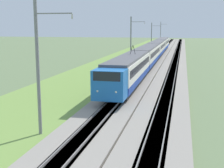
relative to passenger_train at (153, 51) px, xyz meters
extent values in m
cube|color=gray|center=(-5.32, 0.00, -2.12)|extent=(240.00, 4.40, 0.30)
cube|color=gray|center=(-5.32, -4.54, -2.12)|extent=(240.00, 4.40, 0.30)
cube|color=#4C4238|center=(-5.32, 0.00, -2.12)|extent=(240.00, 1.57, 0.30)
cube|color=gray|center=(-5.32, 0.53, -1.90)|extent=(240.00, 0.07, 0.15)
cube|color=gray|center=(-5.32, -0.53, -1.90)|extent=(240.00, 0.07, 0.15)
cube|color=#4C4238|center=(-5.32, -4.54, -2.12)|extent=(240.00, 1.57, 0.30)
cube|color=gray|center=(-5.32, -4.01, -1.90)|extent=(240.00, 0.07, 0.15)
cube|color=gray|center=(-5.32, -5.08, -1.90)|extent=(240.00, 0.07, 0.15)
cube|color=olive|center=(-5.32, 6.09, -2.21)|extent=(240.00, 11.97, 0.12)
cube|color=blue|center=(-39.21, 0.00, 0.00)|extent=(2.26, 2.76, 2.54)
cube|color=black|center=(-39.55, 0.00, 0.85)|extent=(1.62, 2.30, 0.76)
sphere|color=#F2EAC6|center=(-40.29, 0.79, -0.41)|extent=(0.20, 0.20, 0.20)
sphere|color=#F2EAC6|center=(-40.29, -0.79, -0.41)|extent=(0.20, 0.20, 0.20)
cube|color=navy|center=(-29.43, 0.00, -0.92)|extent=(17.32, 2.87, 0.71)
cube|color=silver|center=(-29.43, 0.00, 0.36)|extent=(17.32, 2.87, 1.83)
cube|color=black|center=(-29.43, 0.00, 0.50)|extent=(15.93, 2.89, 0.77)
cube|color=#515156|center=(-29.43, 0.00, 1.40)|extent=(17.32, 2.64, 0.25)
cube|color=black|center=(-29.43, 0.00, -1.55)|extent=(16.45, 2.44, 0.55)
cylinder|color=black|center=(-36.29, 0.53, -1.39)|extent=(0.86, 0.12, 0.86)
cylinder|color=black|center=(-36.29, -0.53, -1.39)|extent=(0.86, 0.12, 0.86)
cube|color=navy|center=(-10.38, 0.00, -0.92)|extent=(19.57, 2.87, 0.71)
cube|color=silver|center=(-10.38, 0.00, 0.36)|extent=(19.57, 2.87, 1.83)
cube|color=black|center=(-10.38, 0.00, 0.50)|extent=(18.01, 2.89, 0.77)
cube|color=#515156|center=(-10.38, 0.00, 1.40)|extent=(19.57, 2.64, 0.25)
cube|color=black|center=(-10.38, 0.00, -1.55)|extent=(18.60, 2.44, 0.55)
cube|color=navy|center=(9.80, 0.00, -0.92)|extent=(19.57, 2.87, 0.71)
cube|color=silver|center=(9.80, 0.00, 0.36)|extent=(19.57, 2.87, 1.83)
cube|color=black|center=(9.80, 0.00, 0.50)|extent=(18.01, 2.89, 0.77)
cube|color=#515156|center=(9.80, 0.00, 1.40)|extent=(19.57, 2.64, 0.25)
cube|color=black|center=(9.80, 0.00, -1.55)|extent=(18.60, 2.44, 0.55)
cube|color=navy|center=(29.97, 0.00, -0.92)|extent=(19.57, 2.87, 0.71)
cube|color=silver|center=(29.97, 0.00, 0.36)|extent=(19.57, 2.87, 1.83)
cube|color=black|center=(29.97, 0.00, 0.50)|extent=(18.01, 2.89, 0.77)
cube|color=#515156|center=(29.97, 0.00, 1.40)|extent=(19.57, 2.64, 0.25)
cube|color=black|center=(29.97, 0.00, -1.55)|extent=(18.60, 2.44, 0.55)
cylinder|color=black|center=(-26.83, 0.17, 2.07)|extent=(0.06, 0.33, 1.08)
cylinder|color=black|center=(-26.83, -0.17, 2.07)|extent=(0.06, 0.33, 1.08)
cube|color=black|center=(-36.29, 0.00, -2.27)|extent=(0.10, 0.10, 0.00)
cylinder|color=slate|center=(-46.48, 3.02, 2.14)|extent=(0.22, 0.22, 8.83)
cylinder|color=slate|center=(-46.48, 1.82, 5.65)|extent=(0.08, 2.40, 0.08)
cylinder|color=#B2ADA8|center=(-46.48, 0.62, 5.45)|extent=(0.10, 0.10, 0.30)
cylinder|color=slate|center=(-10.12, 3.02, 2.16)|extent=(0.22, 0.22, 8.88)
cylinder|color=slate|center=(-10.12, 1.82, 5.70)|extent=(0.08, 2.40, 0.08)
cylinder|color=#B2ADA8|center=(-10.12, 0.62, 5.50)|extent=(0.10, 0.10, 0.30)
cylinder|color=slate|center=(26.23, 3.02, 1.88)|extent=(0.22, 0.22, 8.30)
cylinder|color=slate|center=(26.23, 1.82, 5.12)|extent=(0.08, 2.40, 0.08)
cylinder|color=#B2ADA8|center=(26.23, 0.62, 4.92)|extent=(0.10, 0.10, 0.30)
cylinder|color=slate|center=(62.59, 3.02, 2.25)|extent=(0.22, 0.22, 9.05)
cylinder|color=slate|center=(62.59, 1.82, 5.88)|extent=(0.08, 2.40, 0.08)
cylinder|color=#B2ADA8|center=(62.59, 0.62, 5.68)|extent=(0.10, 0.10, 0.30)
camera|label=1|loc=(-64.70, -5.99, 4.84)|focal=50.00mm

